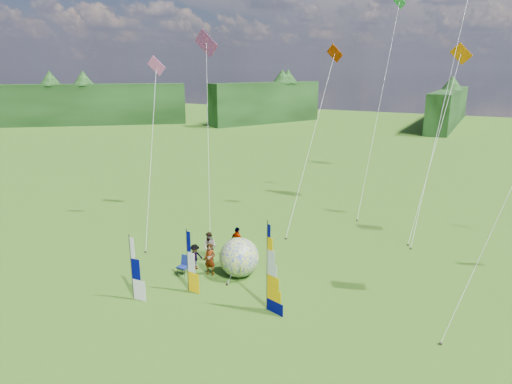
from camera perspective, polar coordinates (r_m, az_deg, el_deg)
The scene contains 17 objects.
ground at distance 21.74m, azimuth -2.73°, elevation -17.01°, with size 220.00×220.00×0.00m, color #3E6920.
treeline_ring at distance 19.89m, azimuth -2.87°, elevation -7.23°, with size 210.00×210.00×8.00m, color #2B5E24, non-canonical shape.
feather_banner_main at distance 22.38m, azimuth 1.40°, elevation -9.44°, with size 1.22×0.10×4.50m, color #00025F, non-canonical shape.
side_banner_left at distance 24.67m, azimuth -8.56°, elevation -8.56°, with size 0.95×0.10×3.41m, color #FFB500, non-canonical shape.
side_banner_far at distance 24.45m, azimuth -15.29°, elevation -9.20°, with size 1.01×0.10×3.41m, color white, non-canonical shape.
bol_inflatable at distance 26.33m, azimuth -2.11°, elevation -8.16°, with size 2.27×2.27×2.27m, color #1A29A9.
spectator_a at distance 26.67m, azimuth -5.77°, elevation -8.39°, with size 0.68×0.45×1.87m, color #66594C.
spectator_b at distance 28.49m, azimuth -5.80°, elevation -6.82°, with size 0.90×0.44×1.85m, color #66594C.
spectator_c at distance 27.48m, azimuth -7.65°, elevation -8.05°, with size 1.02×0.38×1.58m, color #66594C.
spectator_d at distance 29.17m, azimuth -2.34°, elevation -6.19°, with size 1.10×0.45×1.88m, color #66594C.
camp_chair at distance 27.00m, azimuth -9.08°, elevation -9.07°, with size 0.65×0.65×1.12m, color navy, non-canonical shape.
kite_whale at distance 36.36m, azimuth 23.21°, elevation 14.31°, with size 4.51×16.32×23.48m, color black, non-canonical shape.
kite_rainbow_delta at distance 34.40m, azimuth -6.05°, elevation 8.56°, with size 7.63×9.77×15.25m, color red, non-canonical shape.
small_kite_red at distance 34.38m, azimuth 7.03°, elevation 7.42°, with size 2.52×11.27×13.94m, color #BC2C00, non-canonical shape.
small_kite_orange at distance 34.48m, azimuth 21.63°, elevation 6.46°, with size 4.00×10.15×13.91m, color #F66B00, non-canonical shape.
small_kite_pink at distance 32.43m, azimuth -13.02°, elevation 5.82°, with size 6.09×8.90×12.98m, color #EA5BAF, non-canonical shape.
small_kite_green at distance 40.39m, azimuth 15.27°, elevation 11.31°, with size 2.41×13.37×18.35m, color green, non-canonical shape.
Camera 1 is at (9.47, -15.75, 11.62)m, focal length 32.00 mm.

